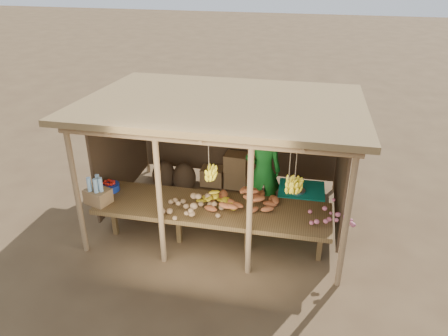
# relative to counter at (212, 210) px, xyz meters

# --- Properties ---
(ground) EXTENTS (60.00, 60.00, 0.00)m
(ground) POSITION_rel_counter_xyz_m (-0.00, 0.95, -0.74)
(ground) COLOR brown
(ground) RESTS_ON ground
(stall_structure) EXTENTS (4.70, 3.50, 2.43)m
(stall_structure) POSITION_rel_counter_xyz_m (0.06, 1.02, 1.19)
(stall_structure) COLOR #95724C
(stall_structure) RESTS_ON ground
(counter) EXTENTS (3.90, 1.05, 0.80)m
(counter) POSITION_rel_counter_xyz_m (0.00, 0.00, 0.00)
(counter) COLOR brown
(counter) RESTS_ON ground
(potato_heap) EXTENTS (1.09, 0.84, 0.37)m
(potato_heap) POSITION_rel_counter_xyz_m (-0.30, -0.26, 0.24)
(potato_heap) COLOR #94714C
(potato_heap) RESTS_ON counter
(sweet_potato_heap) EXTENTS (1.26, 0.97, 0.36)m
(sweet_potato_heap) POSITION_rel_counter_xyz_m (0.52, 0.10, 0.24)
(sweet_potato_heap) COLOR #A8552B
(sweet_potato_heap) RESTS_ON counter
(onion_heap) EXTENTS (0.84, 0.62, 0.35)m
(onion_heap) POSITION_rel_counter_xyz_m (1.90, -0.07, 0.24)
(onion_heap) COLOR #C35F73
(onion_heap) RESTS_ON counter
(banana_pile) EXTENTS (0.63, 0.49, 0.35)m
(banana_pile) POSITION_rel_counter_xyz_m (0.07, 0.07, 0.23)
(banana_pile) COLOR gold
(banana_pile) RESTS_ON counter
(tomato_basin) EXTENTS (0.34, 0.34, 0.18)m
(tomato_basin) POSITION_rel_counter_xyz_m (-1.90, 0.17, 0.14)
(tomato_basin) COLOR navy
(tomato_basin) RESTS_ON counter
(bottle_box) EXTENTS (0.47, 0.42, 0.50)m
(bottle_box) POSITION_rel_counter_xyz_m (-1.90, -0.26, 0.25)
(bottle_box) COLOR olive
(bottle_box) RESTS_ON counter
(vendor) EXTENTS (0.75, 0.57, 1.84)m
(vendor) POSITION_rel_counter_xyz_m (0.69, 1.19, 0.18)
(vendor) COLOR #1A7622
(vendor) RESTS_ON ground
(tarp_crate) EXTENTS (0.84, 0.73, 0.98)m
(tarp_crate) POSITION_rel_counter_xyz_m (1.42, 1.00, -0.34)
(tarp_crate) COLOR brown
(tarp_crate) RESTS_ON ground
(carton_stack) EXTENTS (1.00, 0.38, 0.76)m
(carton_stack) POSITION_rel_counter_xyz_m (-0.16, 2.15, -0.40)
(carton_stack) COLOR olive
(carton_stack) RESTS_ON ground
(burlap_sacks) EXTENTS (0.96, 0.50, 0.68)m
(burlap_sacks) POSITION_rel_counter_xyz_m (-1.30, 1.90, -0.44)
(burlap_sacks) COLOR #4B3623
(burlap_sacks) RESTS_ON ground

